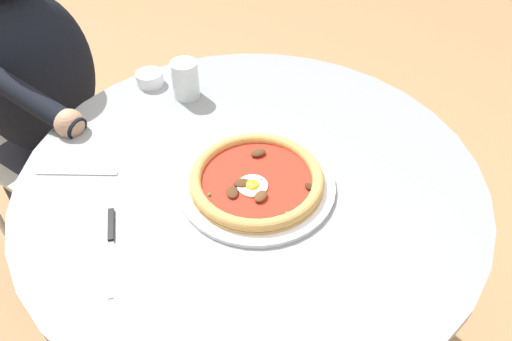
{
  "coord_description": "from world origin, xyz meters",
  "views": [
    {
      "loc": [
        -0.74,
        0.03,
        1.43
      ],
      "look_at": [
        -0.01,
        -0.01,
        0.73
      ],
      "focal_mm": 33.74,
      "sensor_mm": 36.0,
      "label": 1
    }
  ],
  "objects_px": {
    "ramekin_capers": "(150,78)",
    "diner_person": "(57,131)",
    "water_glass": "(186,82)",
    "steak_knife": "(111,237)",
    "pizza_on_plate": "(257,180)",
    "cafe_chair_diner": "(25,109)",
    "dining_table": "(251,207)",
    "fork_utensil": "(77,173)"
  },
  "relations": [
    {
      "from": "dining_table",
      "to": "steak_knife",
      "type": "xyz_separation_m",
      "value": [
        -0.17,
        0.27,
        0.12
      ]
    },
    {
      "from": "ramekin_capers",
      "to": "diner_person",
      "type": "relative_size",
      "value": 0.06
    },
    {
      "from": "dining_table",
      "to": "fork_utensil",
      "type": "bearing_deg",
      "value": 87.74
    },
    {
      "from": "dining_table",
      "to": "ramekin_capers",
      "type": "bearing_deg",
      "value": 35.33
    },
    {
      "from": "diner_person",
      "to": "dining_table",
      "type": "bearing_deg",
      "value": -127.8
    },
    {
      "from": "fork_utensil",
      "to": "cafe_chair_diner",
      "type": "relative_size",
      "value": 0.2
    },
    {
      "from": "steak_knife",
      "to": "cafe_chair_diner",
      "type": "xyz_separation_m",
      "value": [
        0.71,
        0.43,
        -0.21
      ]
    },
    {
      "from": "water_glass",
      "to": "ramekin_capers",
      "type": "xyz_separation_m",
      "value": [
        0.06,
        0.1,
        -0.02
      ]
    },
    {
      "from": "water_glass",
      "to": "ramekin_capers",
      "type": "bearing_deg",
      "value": 59.41
    },
    {
      "from": "water_glass",
      "to": "diner_person",
      "type": "relative_size",
      "value": 0.09
    },
    {
      "from": "pizza_on_plate",
      "to": "cafe_chair_diner",
      "type": "bearing_deg",
      "value": 50.29
    },
    {
      "from": "steak_knife",
      "to": "cafe_chair_diner",
      "type": "bearing_deg",
      "value": 31.17
    },
    {
      "from": "dining_table",
      "to": "pizza_on_plate",
      "type": "bearing_deg",
      "value": -167.74
    },
    {
      "from": "fork_utensil",
      "to": "steak_knife",
      "type": "bearing_deg",
      "value": -150.78
    },
    {
      "from": "water_glass",
      "to": "steak_knife",
      "type": "relative_size",
      "value": 0.48
    },
    {
      "from": "fork_utensil",
      "to": "cafe_chair_diner",
      "type": "distance_m",
      "value": 0.66
    },
    {
      "from": "pizza_on_plate",
      "to": "fork_utensil",
      "type": "relative_size",
      "value": 1.89
    },
    {
      "from": "dining_table",
      "to": "cafe_chair_diner",
      "type": "height_order",
      "value": "cafe_chair_diner"
    },
    {
      "from": "dining_table",
      "to": "diner_person",
      "type": "height_order",
      "value": "diner_person"
    },
    {
      "from": "steak_knife",
      "to": "fork_utensil",
      "type": "bearing_deg",
      "value": 29.22
    },
    {
      "from": "dining_table",
      "to": "cafe_chair_diner",
      "type": "bearing_deg",
      "value": 52.07
    },
    {
      "from": "fork_utensil",
      "to": "cafe_chair_diner",
      "type": "bearing_deg",
      "value": 31.81
    },
    {
      "from": "dining_table",
      "to": "diner_person",
      "type": "relative_size",
      "value": 0.88
    },
    {
      "from": "ramekin_capers",
      "to": "fork_utensil",
      "type": "bearing_deg",
      "value": 160.2
    },
    {
      "from": "water_glass",
      "to": "ramekin_capers",
      "type": "distance_m",
      "value": 0.12
    },
    {
      "from": "steak_knife",
      "to": "pizza_on_plate",
      "type": "bearing_deg",
      "value": -66.38
    },
    {
      "from": "steak_knife",
      "to": "fork_utensil",
      "type": "xyz_separation_m",
      "value": [
        0.18,
        0.1,
        -0.0
      ]
    },
    {
      "from": "water_glass",
      "to": "steak_knife",
      "type": "xyz_separation_m",
      "value": [
        -0.46,
        0.12,
        -0.04
      ]
    },
    {
      "from": "pizza_on_plate",
      "to": "steak_knife",
      "type": "relative_size",
      "value": 1.63
    },
    {
      "from": "fork_utensil",
      "to": "diner_person",
      "type": "height_order",
      "value": "diner_person"
    },
    {
      "from": "diner_person",
      "to": "cafe_chair_diner",
      "type": "distance_m",
      "value": 0.15
    },
    {
      "from": "pizza_on_plate",
      "to": "diner_person",
      "type": "xyz_separation_m",
      "value": [
        0.49,
        0.59,
        -0.24
      ]
    },
    {
      "from": "dining_table",
      "to": "steak_knife",
      "type": "height_order",
      "value": "steak_knife"
    },
    {
      "from": "ramekin_capers",
      "to": "fork_utensil",
      "type": "relative_size",
      "value": 0.41
    },
    {
      "from": "pizza_on_plate",
      "to": "water_glass",
      "type": "bearing_deg",
      "value": 25.31
    },
    {
      "from": "fork_utensil",
      "to": "dining_table",
      "type": "bearing_deg",
      "value": -92.26
    },
    {
      "from": "water_glass",
      "to": "cafe_chair_diner",
      "type": "distance_m",
      "value": 0.65
    },
    {
      "from": "dining_table",
      "to": "water_glass",
      "type": "relative_size",
      "value": 10.33
    },
    {
      "from": "pizza_on_plate",
      "to": "ramekin_capers",
      "type": "relative_size",
      "value": 4.64
    },
    {
      "from": "cafe_chair_diner",
      "to": "diner_person",
      "type": "bearing_deg",
      "value": -128.58
    },
    {
      "from": "fork_utensil",
      "to": "water_glass",
      "type": "bearing_deg",
      "value": -38.46
    },
    {
      "from": "ramekin_capers",
      "to": "steak_knife",
      "type": "bearing_deg",
      "value": 177.74
    }
  ]
}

